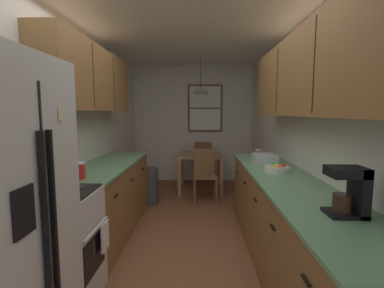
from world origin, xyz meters
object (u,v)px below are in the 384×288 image
at_px(stove_range, 54,247).
at_px(storage_canister, 79,171).
at_px(fruit_bowl, 277,168).
at_px(table_serving_bowl, 198,152).
at_px(trash_bin, 149,186).
at_px(dining_table, 200,160).
at_px(mug_by_coffeemaker, 258,155).
at_px(dining_chair_near, 205,172).
at_px(dining_chair_far, 204,160).
at_px(microwave_over_range, 30,92).
at_px(mug_spare, 259,152).
at_px(coffee_maker, 351,190).
at_px(dish_rack, 265,158).

xyz_separation_m(stove_range, storage_canister, (-0.01, 0.53, 0.51)).
relative_size(fruit_bowl, table_serving_bowl, 1.31).
xyz_separation_m(stove_range, trash_bin, (0.29, 2.50, -0.17)).
xyz_separation_m(dining_table, mug_by_coffeemaker, (0.80, -1.52, 0.34)).
relative_size(mug_by_coffeemaker, fruit_bowl, 0.47).
xyz_separation_m(dining_chair_near, dining_chair_far, (-0.00, 1.30, 0.00)).
relative_size(dining_chair_near, storage_canister, 5.67).
bearing_deg(microwave_over_range, dining_chair_far, 71.36).
distance_m(trash_bin, mug_spare, 1.90).
distance_m(coffee_maker, dish_rack, 1.87).
xyz_separation_m(mug_by_coffeemaker, fruit_bowl, (0.01, -0.91, -0.01)).
bearing_deg(coffee_maker, trash_bin, 121.79).
distance_m(trash_bin, table_serving_bowl, 1.26).
xyz_separation_m(storage_canister, mug_by_coffeemaker, (1.97, 1.29, -0.03)).
relative_size(dining_table, trash_bin, 1.46).
bearing_deg(dining_chair_near, mug_spare, -40.03).
bearing_deg(coffee_maker, mug_spare, 91.44).
distance_m(mug_by_coffeemaker, fruit_bowl, 0.91).
xyz_separation_m(stove_range, dish_rack, (1.98, 1.49, 0.48)).
relative_size(mug_by_coffeemaker, mug_spare, 1.02).
height_order(stove_range, microwave_over_range, microwave_over_range).
xyz_separation_m(storage_canister, coffee_maker, (2.08, -0.90, 0.08)).
bearing_deg(dining_table, storage_canister, -112.53).
xyz_separation_m(dining_table, mug_spare, (0.86, -1.31, 0.34)).
height_order(dining_chair_far, mug_spare, mug_spare).
distance_m(dining_chair_far, dish_rack, 2.65).
bearing_deg(microwave_over_range, dining_chair_near, 63.37).
height_order(dining_chair_near, table_serving_bowl, dining_chair_near).
relative_size(dining_table, table_serving_bowl, 4.41).
xyz_separation_m(microwave_over_range, mug_by_coffeemaker, (2.08, 1.82, -0.74)).
distance_m(coffee_maker, table_serving_bowl, 3.87).
distance_m(mug_by_coffeemaker, dish_rack, 0.33).
bearing_deg(fruit_bowl, mug_by_coffeemaker, 90.91).
bearing_deg(storage_canister, dining_chair_near, 60.14).
height_order(storage_canister, table_serving_bowl, storage_canister).
bearing_deg(mug_by_coffeemaker, coffee_maker, -87.02).
height_order(coffee_maker, fruit_bowl, coffee_maker).
distance_m(microwave_over_range, mug_spare, 3.04).
distance_m(trash_bin, storage_canister, 2.11).
height_order(trash_bin, fruit_bowl, fruit_bowl).
distance_m(stove_range, storage_canister, 0.73).
bearing_deg(mug_by_coffeemaker, dining_chair_far, 108.58).
relative_size(stove_range, mug_spare, 9.07).
height_order(dining_chair_far, dish_rack, dish_rack).
relative_size(dining_chair_far, dish_rack, 2.65).
bearing_deg(storage_canister, mug_by_coffeemaker, 33.27).
relative_size(dining_chair_near, mug_spare, 7.42).
bearing_deg(mug_spare, stove_range, -134.74).
distance_m(microwave_over_range, storage_canister, 0.89).
bearing_deg(dining_chair_near, mug_by_coffeemaker, -50.15).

